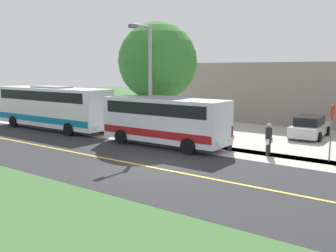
% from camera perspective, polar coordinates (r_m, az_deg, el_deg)
% --- Properties ---
extents(ground_plane, '(120.00, 120.00, 0.00)m').
position_cam_1_polar(ground_plane, '(18.13, -3.30, -6.07)').
color(ground_plane, '#3D6633').
extents(road_surface, '(8.00, 100.00, 0.01)m').
position_cam_1_polar(road_surface, '(18.13, -3.30, -6.06)').
color(road_surface, '#28282B').
rests_on(road_surface, ground).
extents(sidewalk, '(2.40, 100.00, 0.01)m').
position_cam_1_polar(sidewalk, '(22.28, 5.21, -3.31)').
color(sidewalk, '#B2ADA3').
rests_on(sidewalk, ground).
extents(parking_lot_surface, '(14.00, 36.00, 0.01)m').
position_cam_1_polar(parking_lot_surface, '(27.58, 18.36, -1.42)').
color(parking_lot_surface, '#B2ADA3').
rests_on(parking_lot_surface, ground).
extents(road_centre_line, '(0.16, 100.00, 0.00)m').
position_cam_1_polar(road_centre_line, '(18.13, -3.30, -6.04)').
color(road_centre_line, gold).
rests_on(road_centre_line, ground).
extents(shuttle_bus_front, '(2.57, 8.03, 2.97)m').
position_cam_1_polar(shuttle_bus_front, '(22.62, -0.53, 1.09)').
color(shuttle_bus_front, silver).
rests_on(shuttle_bus_front, ground).
extents(transit_bus_rear, '(2.70, 10.93, 3.29)m').
position_cam_1_polar(transit_bus_rear, '(30.25, -17.05, 2.93)').
color(transit_bus_rear, white).
rests_on(transit_bus_rear, ground).
extents(pedestrian_with_bags, '(0.72, 0.34, 1.75)m').
position_cam_1_polar(pedestrian_with_bags, '(20.81, 14.90, -1.79)').
color(pedestrian_with_bags, '#262628').
rests_on(pedestrian_with_bags, ground).
extents(pedestrian_waiting, '(0.72, 0.34, 1.63)m').
position_cam_1_polar(pedestrian_waiting, '(21.63, 9.30, -1.41)').
color(pedestrian_waiting, '#262628').
rests_on(pedestrian_waiting, ground).
extents(stop_sign, '(0.76, 0.07, 2.88)m').
position_cam_1_polar(stop_sign, '(20.29, 23.42, 0.46)').
color(stop_sign, slate).
rests_on(stop_sign, ground).
extents(street_light_pole, '(1.97, 0.24, 7.27)m').
position_cam_1_polar(street_light_pole, '(23.67, -2.89, 7.25)').
color(street_light_pole, '#9E9EA3').
rests_on(street_light_pole, ground).
extents(parked_car_near, '(4.49, 2.20, 1.45)m').
position_cam_1_polar(parked_car_near, '(27.25, 20.52, -0.18)').
color(parked_car_near, silver).
rests_on(parked_car_near, ground).
extents(tree_curbside, '(5.42, 5.42, 7.81)m').
position_cam_1_polar(tree_curbside, '(26.44, -1.57, 9.67)').
color(tree_curbside, brown).
rests_on(tree_curbside, ground).
extents(commercial_building, '(10.00, 18.56, 5.13)m').
position_cam_1_polar(commercial_building, '(37.16, 16.45, 5.11)').
color(commercial_building, gray).
rests_on(commercial_building, ground).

